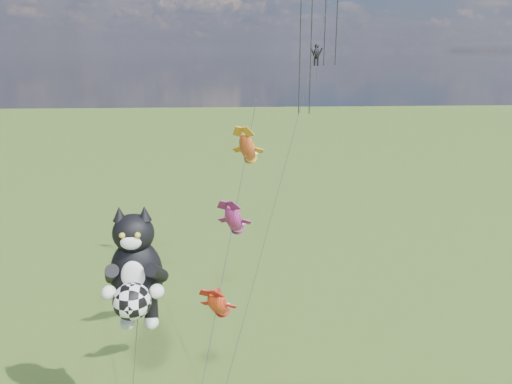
{
  "coord_description": "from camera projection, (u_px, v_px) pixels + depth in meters",
  "views": [
    {
      "loc": [
        10.2,
        -17.17,
        17.97
      ],
      "look_at": [
        11.99,
        11.02,
        9.97
      ],
      "focal_mm": 35.0,
      "sensor_mm": 36.0,
      "label": 1
    }
  ],
  "objects": [
    {
      "name": "cat_kite_rig",
      "position": [
        135.0,
        272.0,
        21.8
      ],
      "size": [
        2.66,
        4.25,
        11.61
      ],
      "rotation": [
        0.0,
        0.0,
        -0.17
      ],
      "color": "brown",
      "rests_on": "ground"
    },
    {
      "name": "fish_windsock_rig",
      "position": [
        226.0,
        261.0,
        22.68
      ],
      "size": [
        4.48,
        15.39,
        15.67
      ],
      "rotation": [
        0.0,
        0.0,
        0.05
      ],
      "color": "brown",
      "rests_on": "ground"
    },
    {
      "name": "parafoil_rig",
      "position": [
        315.0,
        36.0,
        32.98
      ],
      "size": [
        8.96,
        15.71,
        24.67
      ],
      "rotation": [
        0.0,
        0.0,
        -0.41
      ],
      "color": "brown",
      "rests_on": "ground"
    }
  ]
}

